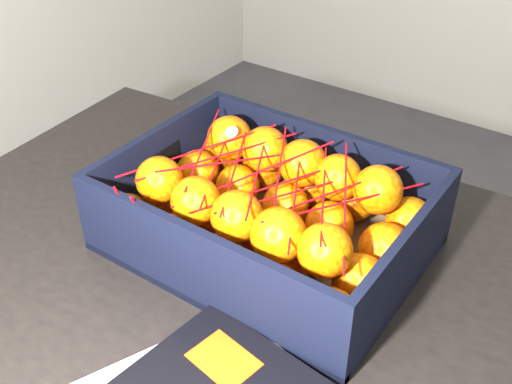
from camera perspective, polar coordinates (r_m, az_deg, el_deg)
The scene contains 4 objects.
table at distance 0.88m, azimuth 1.85°, elevation -14.63°, with size 1.26×0.89×0.75m.
produce_crate at distance 0.87m, azimuth 1.13°, elevation -2.94°, with size 0.42×0.32×0.13m.
clementine_heap at distance 0.86m, azimuth 1.25°, elevation -1.57°, with size 0.40×0.30×0.13m.
mesh_net at distance 0.82m, azimuth 0.45°, elevation 1.36°, with size 0.35×0.28×0.09m.
Camera 1 is at (0.12, -0.80, 1.32)m, focal length 42.95 mm.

